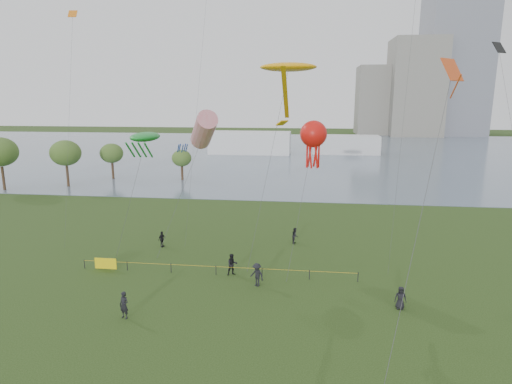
# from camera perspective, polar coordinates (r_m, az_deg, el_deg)

# --- Properties ---
(ground_plane) EXTENTS (400.00, 400.00, 0.00)m
(ground_plane) POSITION_cam_1_polar(r_m,az_deg,el_deg) (26.20, -2.85, -22.30)
(ground_plane) COLOR #1D3210
(lake) EXTENTS (400.00, 120.00, 0.08)m
(lake) POSITION_cam_1_polar(r_m,az_deg,el_deg) (122.18, 5.12, 5.34)
(lake) COLOR slate
(lake) RESTS_ON ground_plane
(building_mid) EXTENTS (20.00, 20.00, 38.00)m
(building_mid) POSITION_cam_1_polar(r_m,az_deg,el_deg) (188.06, 20.43, 12.88)
(building_mid) COLOR slate
(building_mid) RESTS_ON ground_plane
(building_low) EXTENTS (16.00, 18.00, 28.00)m
(building_low) POSITION_cam_1_polar(r_m,az_deg,el_deg) (191.31, 15.74, 11.66)
(building_low) COLOR slate
(building_low) RESTS_ON ground_plane
(pavilion_left) EXTENTS (22.00, 8.00, 6.00)m
(pavilion_left) POSITION_cam_1_polar(r_m,az_deg,el_deg) (117.88, -0.81, 6.59)
(pavilion_left) COLOR white
(pavilion_left) RESTS_ON ground_plane
(pavilion_right) EXTENTS (18.00, 7.00, 5.00)m
(pavilion_right) POSITION_cam_1_polar(r_m,az_deg,el_deg) (120.29, 11.83, 6.21)
(pavilion_right) COLOR silver
(pavilion_right) RESTS_ON ground_plane
(trees) EXTENTS (31.34, 16.82, 8.73)m
(trees) POSITION_cam_1_polar(r_m,az_deg,el_deg) (80.74, -24.32, 4.72)
(trees) COLOR #3C291B
(trees) RESTS_ON ground_plane
(fence) EXTENTS (24.07, 0.07, 1.05)m
(fence) POSITION_cam_1_polar(r_m,az_deg,el_deg) (39.23, -14.26, -9.47)
(fence) COLOR black
(fence) RESTS_ON ground_plane
(spectator_a) EXTENTS (1.14, 1.04, 1.89)m
(spectator_a) POSITION_cam_1_polar(r_m,az_deg,el_deg) (37.27, -3.18, -9.63)
(spectator_a) COLOR black
(spectator_a) RESTS_ON ground_plane
(spectator_b) EXTENTS (1.45, 1.28, 1.94)m
(spectator_b) POSITION_cam_1_polar(r_m,az_deg,el_deg) (35.14, 0.12, -10.97)
(spectator_b) COLOR black
(spectator_b) RESTS_ON ground_plane
(spectator_c) EXTENTS (0.74, 1.04, 1.65)m
(spectator_c) POSITION_cam_1_polar(r_m,az_deg,el_deg) (44.99, -12.44, -6.16)
(spectator_c) COLOR black
(spectator_c) RESTS_ON ground_plane
(spectator_d) EXTENTS (0.85, 0.58, 1.69)m
(spectator_d) POSITION_cam_1_polar(r_m,az_deg,el_deg) (33.38, 18.71, -13.22)
(spectator_d) COLOR black
(spectator_d) RESTS_ON ground_plane
(spectator_f) EXTENTS (0.82, 0.67, 1.93)m
(spectator_f) POSITION_cam_1_polar(r_m,az_deg,el_deg) (31.79, -17.19, -14.22)
(spectator_f) COLOR black
(spectator_f) RESTS_ON ground_plane
(spectator_g) EXTENTS (0.72, 0.88, 1.68)m
(spectator_g) POSITION_cam_1_polar(r_m,az_deg,el_deg) (45.18, 5.23, -5.81)
(spectator_g) COLOR black
(spectator_g) RESTS_ON ground_plane
(kite_stingray) EXTENTS (5.66, 10.07, 18.04)m
(kite_stingray) POSITION_cam_1_polar(r_m,az_deg,el_deg) (39.77, 4.31, 16.19)
(kite_stingray) COLOR #3F3F42
(kite_windsock) EXTENTS (6.09, 5.68, 13.93)m
(kite_windsock) POSITION_cam_1_polar(r_m,az_deg,el_deg) (41.30, -6.99, 8.19)
(kite_windsock) COLOR #3F3F42
(kite_creature) EXTENTS (4.54, 4.62, 11.94)m
(kite_creature) POSITION_cam_1_polar(r_m,az_deg,el_deg) (39.91, -14.57, 7.09)
(kite_creature) COLOR #3F3F42
(kite_octopus) EXTENTS (3.10, 4.87, 13.09)m
(kite_octopus) POSITION_cam_1_polar(r_m,az_deg,el_deg) (37.01, 7.67, 7.58)
(kite_octopus) COLOR #3F3F42
(kite_delta) EXTENTS (6.48, 13.07, 17.25)m
(kite_delta) POSITION_cam_1_polar(r_m,az_deg,el_deg) (28.07, 24.44, 13.05)
(kite_delta) COLOR #3F3F42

